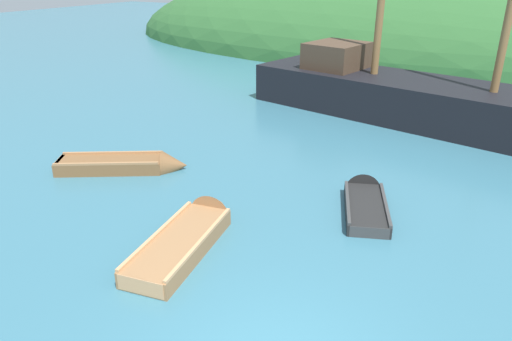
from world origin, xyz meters
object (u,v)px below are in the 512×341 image
(rowboat_outer_right, at_px, (128,166))
(rowboat_portside, at_px, (364,201))
(sailing_ship, at_px, (416,106))
(rowboat_center, at_px, (192,234))

(rowboat_outer_right, bearing_deg, rowboat_portside, -21.02)
(rowboat_portside, distance_m, rowboat_outer_right, 7.18)
(sailing_ship, bearing_deg, rowboat_portside, -75.18)
(sailing_ship, height_order, rowboat_outer_right, sailing_ship)
(rowboat_portside, bearing_deg, rowboat_outer_right, 79.54)
(sailing_ship, distance_m, rowboat_outer_right, 11.64)
(sailing_ship, relative_size, rowboat_center, 4.27)
(sailing_ship, height_order, rowboat_portside, sailing_ship)
(rowboat_center, bearing_deg, rowboat_outer_right, 51.21)
(rowboat_portside, height_order, rowboat_outer_right, rowboat_outer_right)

